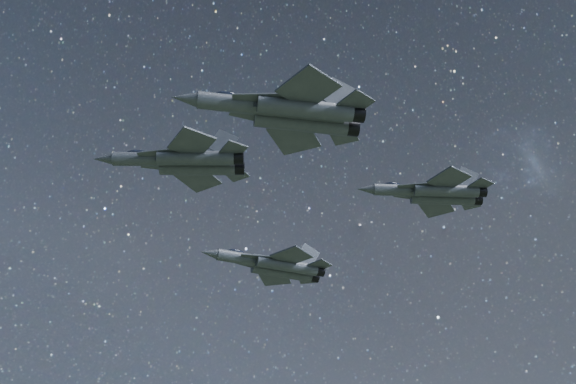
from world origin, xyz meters
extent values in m
cylinder|color=#383E47|center=(-17.14, -5.55, 142.58)|extent=(7.67, 2.30, 1.59)
cone|color=#383E47|center=(-22.02, -5.09, 142.58)|extent=(2.57, 1.65, 1.43)
ellipsoid|color=black|center=(-18.36, -5.44, 143.35)|extent=(2.52, 1.30, 0.79)
cube|color=#383E47|center=(-11.85, -6.05, 142.53)|extent=(8.48, 2.31, 1.33)
cylinder|color=#383E47|center=(-11.54, -7.11, 142.07)|extent=(8.69, 2.39, 1.59)
cylinder|color=#383E47|center=(-11.35, -5.07, 142.07)|extent=(8.69, 2.39, 1.59)
cylinder|color=black|center=(-6.86, -7.55, 142.07)|extent=(1.46, 1.59, 1.47)
cylinder|color=black|center=(-6.67, -5.52, 142.07)|extent=(1.46, 1.59, 1.47)
cube|color=#383E47|center=(-15.44, -7.10, 142.46)|extent=(5.41, 2.58, 0.12)
cube|color=#383E47|center=(-15.18, -4.35, 142.46)|extent=(5.40, 1.64, 0.12)
cube|color=#383E47|center=(-11.97, -9.53, 142.27)|extent=(5.44, 5.67, 0.20)
cube|color=#383E47|center=(-11.32, -2.62, 142.27)|extent=(5.75, 5.85, 0.20)
cube|color=#383E47|center=(-7.39, -8.83, 142.27)|extent=(3.20, 3.30, 0.15)
cube|color=#383E47|center=(-6.95, -4.16, 142.27)|extent=(3.39, 3.44, 0.15)
cube|color=#383E47|center=(-8.61, -7.64, 144.01)|extent=(3.52, 0.78, 3.64)
cube|color=#383E47|center=(-8.37, -5.10, 144.01)|extent=(3.56, 0.54, 3.64)
cylinder|color=#383E47|center=(-4.91, 16.40, 141.87)|extent=(8.12, 3.55, 1.68)
cone|color=#383E47|center=(-9.92, 15.16, 141.87)|extent=(2.86, 2.08, 1.50)
ellipsoid|color=black|center=(-6.16, 16.09, 142.68)|extent=(2.75, 1.71, 0.83)
cube|color=#383E47|center=(0.51, 17.76, 141.82)|extent=(8.94, 3.69, 1.40)
cylinder|color=#383E47|center=(1.18, 16.82, 141.34)|extent=(9.16, 3.81, 1.68)
cylinder|color=#383E47|center=(0.66, 18.90, 141.34)|extent=(9.16, 3.81, 1.68)
cylinder|color=black|center=(5.98, 18.01, 141.34)|extent=(1.73, 1.84, 1.55)
cylinder|color=black|center=(5.46, 20.10, 141.34)|extent=(1.73, 1.84, 1.55)
cube|color=#383E47|center=(-2.69, 15.47, 141.75)|extent=(5.64, 1.47, 0.13)
cube|color=#383E47|center=(-3.39, 18.28, 141.75)|extent=(5.56, 3.43, 0.13)
cube|color=#383E47|center=(1.60, 14.26, 141.55)|extent=(6.16, 6.14, 0.21)
cube|color=#383E47|center=(-0.17, 21.35, 141.55)|extent=(5.31, 5.65, 0.21)
cube|color=#383E47|center=(5.90, 16.55, 141.55)|extent=(3.64, 3.65, 0.16)
cube|color=#383E47|center=(4.70, 21.35, 141.55)|extent=(3.11, 3.26, 0.16)
cube|color=#383E47|center=(4.27, 17.31, 143.38)|extent=(3.72, 0.77, 3.82)
cube|color=#383E47|center=(3.62, 19.91, 143.38)|extent=(3.59, 1.36, 3.82)
cylinder|color=#383E47|center=(-7.04, -21.05, 138.39)|extent=(7.91, 2.15, 1.65)
cone|color=#383E47|center=(-12.10, -21.38, 138.39)|extent=(2.63, 1.64, 1.48)
ellipsoid|color=black|center=(-8.31, -21.14, 139.18)|extent=(2.58, 1.27, 0.81)
cube|color=#383E47|center=(-1.56, -20.70, 138.33)|extent=(8.75, 2.14, 1.37)
cylinder|color=#383E47|center=(-1.07, -21.73, 137.86)|extent=(8.96, 2.22, 1.65)
cylinder|color=#383E47|center=(-1.21, -19.62, 137.86)|extent=(8.96, 2.22, 1.65)
cylinder|color=black|center=(3.78, -21.42, 137.86)|extent=(1.47, 1.61, 1.52)
cylinder|color=black|center=(3.64, -19.31, 137.86)|extent=(1.47, 1.61, 1.52)
cube|color=#383E47|center=(-5.06, -22.36, 138.26)|extent=(5.60, 1.85, 0.13)
cube|color=#383E47|center=(-5.24, -19.51, 138.26)|extent=(5.61, 2.52, 0.13)
cube|color=#383E47|center=(-1.12, -24.27, 138.07)|extent=(5.91, 6.03, 0.21)
cube|color=#383E47|center=(-1.58, -17.10, 138.07)|extent=(5.69, 5.90, 0.21)
cube|color=#383E47|center=(3.44, -22.81, 138.07)|extent=(3.49, 3.55, 0.16)
cube|color=#383E47|center=(3.13, -17.96, 138.07)|extent=(3.35, 3.44, 0.16)
cube|color=#383E47|center=(2.00, -21.79, 139.86)|extent=(3.68, 0.53, 3.76)
cube|color=#383E47|center=(1.83, -19.16, 139.86)|extent=(3.66, 0.70, 3.76)
cylinder|color=#383E47|center=(13.31, -2.07, 142.69)|extent=(6.92, 1.78, 1.45)
cone|color=#383E47|center=(8.87, -1.85, 142.69)|extent=(2.28, 1.40, 1.30)
ellipsoid|color=black|center=(12.20, -2.01, 143.39)|extent=(2.25, 1.08, 0.71)
cube|color=#383E47|center=(18.12, -2.30, 142.65)|extent=(7.66, 1.76, 1.20)
cylinder|color=#383E47|center=(18.45, -3.24, 142.23)|extent=(7.84, 1.82, 1.45)
cylinder|color=#383E47|center=(18.54, -1.39, 142.23)|extent=(7.84, 1.82, 1.45)
cylinder|color=black|center=(22.70, -3.45, 142.23)|extent=(1.27, 1.39, 1.33)
cylinder|color=black|center=(22.79, -1.60, 142.23)|extent=(1.27, 1.39, 1.33)
cube|color=#383E47|center=(14.91, -3.40, 142.58)|extent=(4.92, 2.14, 0.11)
cube|color=#383E47|center=(15.04, -0.90, 142.58)|extent=(4.91, 1.70, 0.11)
cube|color=#383E47|center=(18.15, -5.46, 142.41)|extent=(5.02, 5.20, 0.19)
cube|color=#383E47|center=(18.46, 0.84, 142.41)|extent=(5.16, 5.28, 0.19)
cube|color=#383E47|center=(22.27, -4.64, 142.41)|extent=(2.95, 3.03, 0.14)
cube|color=#383E47|center=(22.48, -0.38, 142.41)|extent=(3.05, 3.10, 0.14)
cube|color=#383E47|center=(21.12, -3.61, 143.99)|extent=(3.21, 0.57, 3.30)
cube|color=#383E47|center=(21.23, -1.29, 143.99)|extent=(3.22, 0.45, 3.30)
camera|label=1|loc=(-7.57, -68.77, 97.78)|focal=42.00mm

